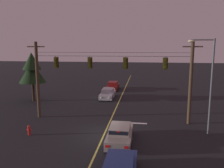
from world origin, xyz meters
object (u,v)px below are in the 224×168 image
at_px(traffic_light_left_inner, 90,63).
at_px(traffic_light_centre, 125,63).
at_px(car_waiting_near_lane, 120,134).
at_px(fire_hydrant, 29,130).
at_px(traffic_light_right_inner, 165,64).
at_px(street_lamp_corner, 208,78).
at_px(tree_verge_near, 32,69).
at_px(traffic_light_leftmost, 56,62).
at_px(car_oncoming_trailing, 113,86).
at_px(car_oncoming_lead, 108,94).

bearing_deg(traffic_light_left_inner, traffic_light_centre, 0.00).
bearing_deg(car_waiting_near_lane, fire_hydrant, 176.58).
bearing_deg(traffic_light_right_inner, street_lamp_corner, -38.22).
xyz_separation_m(traffic_light_left_inner, tree_verge_near, (-9.46, 6.70, -1.40)).
relative_size(traffic_light_leftmost, fire_hydrant, 1.45).
relative_size(traffic_light_right_inner, car_oncoming_trailing, 0.28).
relative_size(traffic_light_centre, car_oncoming_trailing, 0.28).
bearing_deg(traffic_light_centre, car_oncoming_lead, 108.61).
xyz_separation_m(traffic_light_leftmost, car_waiting_near_lane, (6.99, -5.23, -5.07)).
bearing_deg(traffic_light_centre, traffic_light_right_inner, 0.00).
relative_size(car_oncoming_trailing, street_lamp_corner, 0.56).
distance_m(traffic_light_leftmost, traffic_light_centre, 6.95).
relative_size(traffic_light_left_inner, tree_verge_near, 0.19).
distance_m(traffic_light_left_inner, traffic_light_centre, 3.50).
relative_size(traffic_light_leftmost, traffic_light_right_inner, 1.00).
relative_size(traffic_light_right_inner, tree_verge_near, 0.19).
xyz_separation_m(car_waiting_near_lane, car_oncoming_trailing, (-3.43, 21.43, -0.00)).
distance_m(traffic_light_centre, car_waiting_near_lane, 7.28).
bearing_deg(traffic_light_right_inner, car_oncoming_lead, 125.89).
height_order(car_oncoming_lead, fire_hydrant, car_oncoming_lead).
distance_m(traffic_light_leftmost, traffic_light_right_inner, 10.69).
xyz_separation_m(traffic_light_leftmost, street_lamp_corner, (13.86, -2.50, -0.95)).
bearing_deg(car_waiting_near_lane, car_oncoming_lead, 102.49).
distance_m(street_lamp_corner, fire_hydrant, 15.32).
bearing_deg(car_oncoming_trailing, car_waiting_near_lane, -80.91).
relative_size(traffic_light_centre, street_lamp_corner, 0.15).
height_order(traffic_light_leftmost, car_oncoming_trailing, traffic_light_leftmost).
distance_m(traffic_light_leftmost, car_oncoming_lead, 11.52).
distance_m(traffic_light_right_inner, car_waiting_near_lane, 8.17).
height_order(traffic_light_leftmost, tree_verge_near, tree_verge_near).
bearing_deg(traffic_light_left_inner, traffic_light_leftmost, 180.00).
xyz_separation_m(car_waiting_near_lane, street_lamp_corner, (6.87, 2.73, 4.12)).
height_order(car_oncoming_trailing, street_lamp_corner, street_lamp_corner).
bearing_deg(car_oncoming_trailing, tree_verge_near, -135.23).
bearing_deg(car_oncoming_lead, tree_verge_near, -163.02).
height_order(traffic_light_centre, street_lamp_corner, street_lamp_corner).
bearing_deg(traffic_light_leftmost, traffic_light_right_inner, 0.00).
distance_m(car_oncoming_trailing, fire_hydrant, 21.39).
height_order(car_waiting_near_lane, car_oncoming_lead, same).
relative_size(traffic_light_leftmost, car_oncoming_trailing, 0.28).
distance_m(traffic_light_centre, traffic_light_right_inner, 3.74).
distance_m(traffic_light_centre, car_oncoming_lead, 11.39).
height_order(traffic_light_leftmost, car_waiting_near_lane, traffic_light_leftmost).
bearing_deg(car_oncoming_trailing, traffic_light_leftmost, -102.42).
bearing_deg(fire_hydrant, traffic_light_centre, 32.09).
bearing_deg(traffic_light_left_inner, car_oncoming_trailing, 89.59).
bearing_deg(tree_verge_near, car_oncoming_lead, 16.98).
xyz_separation_m(traffic_light_centre, fire_hydrant, (-7.61, -4.77, -5.28)).
height_order(traffic_light_centre, car_oncoming_lead, traffic_light_centre).
bearing_deg(car_oncoming_trailing, fire_hydrant, -101.39).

